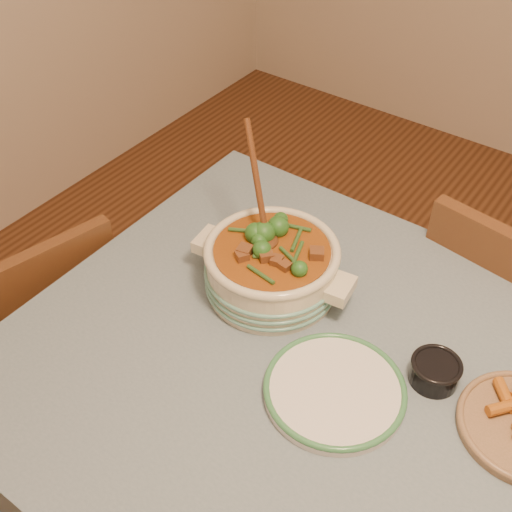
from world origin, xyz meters
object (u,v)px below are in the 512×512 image
at_px(white_plate, 335,390).
at_px(chair_left, 50,325).
at_px(stew_casserole, 272,263).
at_px(condiment_bowl, 435,370).
at_px(dining_table, 407,451).
at_px(chair_far, 498,324).

distance_m(white_plate, chair_left, 0.91).
distance_m(stew_casserole, white_plate, 0.32).
relative_size(condiment_bowl, chair_left, 0.14).
xyz_separation_m(dining_table, chair_left, (-1.01, -0.09, -0.21)).
distance_m(stew_casserole, condiment_bowl, 0.41).
distance_m(dining_table, stew_casserole, 0.48).
distance_m(chair_far, chair_left, 1.23).
relative_size(stew_casserole, condiment_bowl, 3.52).
bearing_deg(white_plate, condiment_bowl, 45.65).
distance_m(dining_table, condiment_bowl, 0.17).
xyz_separation_m(dining_table, white_plate, (-0.16, -0.03, 0.10)).
height_order(dining_table, white_plate, white_plate).
height_order(dining_table, chair_far, chair_far).
distance_m(stew_casserole, chair_far, 0.72).
bearing_deg(dining_table, condiment_bowl, 98.87).
relative_size(dining_table, white_plate, 5.39).
bearing_deg(chair_left, dining_table, 108.55).
distance_m(dining_table, white_plate, 0.19).
distance_m(dining_table, chair_far, 0.63).
bearing_deg(white_plate, stew_casserole, 147.93).
distance_m(stew_casserole, chair_left, 0.73).
xyz_separation_m(dining_table, condiment_bowl, (-0.02, 0.12, 0.12)).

